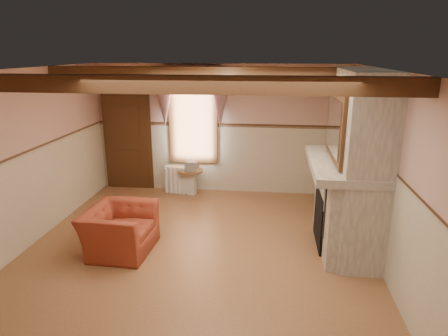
# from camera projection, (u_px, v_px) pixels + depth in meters

# --- Properties ---
(floor) EXTENTS (5.50, 6.00, 0.01)m
(floor) POSITION_uv_depth(u_px,v_px,m) (196.00, 253.00, 6.25)
(floor) COLOR brown
(floor) RESTS_ON ground
(ceiling) EXTENTS (5.50, 6.00, 0.01)m
(ceiling) POSITION_uv_depth(u_px,v_px,m) (192.00, 70.00, 5.46)
(ceiling) COLOR silver
(ceiling) RESTS_ON wall_back
(wall_back) EXTENTS (5.50, 0.02, 2.80)m
(wall_back) POSITION_uv_depth(u_px,v_px,m) (221.00, 129.00, 8.72)
(wall_back) COLOR tan
(wall_back) RESTS_ON floor
(wall_front) EXTENTS (5.50, 0.02, 2.80)m
(wall_front) POSITION_uv_depth(u_px,v_px,m) (119.00, 279.00, 3.00)
(wall_front) COLOR tan
(wall_front) RESTS_ON floor
(wall_left) EXTENTS (0.02, 6.00, 2.80)m
(wall_left) POSITION_uv_depth(u_px,v_px,m) (20.00, 162.00, 6.18)
(wall_left) COLOR tan
(wall_left) RESTS_ON floor
(wall_right) EXTENTS (0.02, 6.00, 2.80)m
(wall_right) POSITION_uv_depth(u_px,v_px,m) (389.00, 175.00, 5.54)
(wall_right) COLOR tan
(wall_right) RESTS_ON floor
(wainscot) EXTENTS (5.50, 6.00, 1.50)m
(wainscot) POSITION_uv_depth(u_px,v_px,m) (195.00, 209.00, 6.04)
(wainscot) COLOR #BDB298
(wainscot) RESTS_ON floor
(chair_rail) EXTENTS (5.50, 6.00, 0.08)m
(chair_rail) POSITION_uv_depth(u_px,v_px,m) (194.00, 161.00, 5.83)
(chair_rail) COLOR black
(chair_rail) RESTS_ON wainscot
(firebox) EXTENTS (0.20, 0.95, 0.90)m
(firebox) POSITION_uv_depth(u_px,v_px,m) (324.00, 218.00, 6.47)
(firebox) COLOR black
(firebox) RESTS_ON floor
(armchair) EXTENTS (1.01, 1.14, 0.71)m
(armchair) POSITION_uv_depth(u_px,v_px,m) (120.00, 230.00, 6.25)
(armchair) COLOR maroon
(armchair) RESTS_ON floor
(side_table) EXTENTS (0.64, 0.64, 0.55)m
(side_table) POSITION_uv_depth(u_px,v_px,m) (191.00, 182.00, 8.80)
(side_table) COLOR brown
(side_table) RESTS_ON floor
(book_stack) EXTENTS (0.27, 0.32, 0.20)m
(book_stack) POSITION_uv_depth(u_px,v_px,m) (192.00, 165.00, 8.71)
(book_stack) COLOR #B7AD8C
(book_stack) RESTS_ON side_table
(radiator) EXTENTS (0.72, 0.30, 0.60)m
(radiator) POSITION_uv_depth(u_px,v_px,m) (180.00, 180.00, 8.84)
(radiator) COLOR silver
(radiator) RESTS_ON floor
(bowl) EXTENTS (0.36, 0.36, 0.09)m
(bowl) POSITION_uv_depth(u_px,v_px,m) (347.00, 162.00, 5.93)
(bowl) COLOR brown
(bowl) RESTS_ON mantel
(mantel_clock) EXTENTS (0.14, 0.24, 0.20)m
(mantel_clock) POSITION_uv_depth(u_px,v_px,m) (339.00, 145.00, 6.72)
(mantel_clock) COLOR black
(mantel_clock) RESTS_ON mantel
(oil_lamp) EXTENTS (0.11, 0.11, 0.28)m
(oil_lamp) POSITION_uv_depth(u_px,v_px,m) (341.00, 146.00, 6.49)
(oil_lamp) COLOR gold
(oil_lamp) RESTS_ON mantel
(candle_red) EXTENTS (0.06, 0.06, 0.16)m
(candle_red) POSITION_uv_depth(u_px,v_px,m) (350.00, 163.00, 5.74)
(candle_red) COLOR #B02D15
(candle_red) RESTS_ON mantel
(jar_yellow) EXTENTS (0.06, 0.06, 0.12)m
(jar_yellow) POSITION_uv_depth(u_px,v_px,m) (350.00, 164.00, 5.76)
(jar_yellow) COLOR gold
(jar_yellow) RESTS_ON mantel
(fireplace) EXTENTS (0.85, 2.00, 2.80)m
(fireplace) POSITION_uv_depth(u_px,v_px,m) (356.00, 162.00, 6.15)
(fireplace) COLOR gray
(fireplace) RESTS_ON floor
(mantel) EXTENTS (1.05, 2.05, 0.12)m
(mantel) POSITION_uv_depth(u_px,v_px,m) (344.00, 164.00, 6.18)
(mantel) COLOR gray
(mantel) RESTS_ON fireplace
(overmantel_mirror) EXTENTS (0.06, 1.44, 1.04)m
(overmantel_mirror) POSITION_uv_depth(u_px,v_px,m) (335.00, 125.00, 6.03)
(overmantel_mirror) COLOR silver
(overmantel_mirror) RESTS_ON fireplace
(door) EXTENTS (1.10, 0.10, 2.10)m
(door) POSITION_uv_depth(u_px,v_px,m) (128.00, 143.00, 9.00)
(door) COLOR black
(door) RESTS_ON floor
(window) EXTENTS (1.06, 0.08, 2.02)m
(window) POSITION_uv_depth(u_px,v_px,m) (193.00, 118.00, 8.69)
(window) COLOR white
(window) RESTS_ON wall_back
(window_drapes) EXTENTS (1.30, 0.14, 1.40)m
(window_drapes) POSITION_uv_depth(u_px,v_px,m) (192.00, 90.00, 8.43)
(window_drapes) COLOR gray
(window_drapes) RESTS_ON wall_back
(ceiling_beam_front) EXTENTS (5.50, 0.18, 0.20)m
(ceiling_beam_front) POSITION_uv_depth(u_px,v_px,m) (171.00, 84.00, 4.35)
(ceiling_beam_front) COLOR black
(ceiling_beam_front) RESTS_ON ceiling
(ceiling_beam_back) EXTENTS (5.50, 0.18, 0.20)m
(ceiling_beam_back) POSITION_uv_depth(u_px,v_px,m) (207.00, 73.00, 6.63)
(ceiling_beam_back) COLOR black
(ceiling_beam_back) RESTS_ON ceiling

